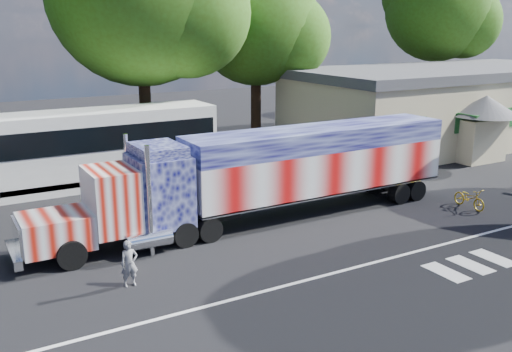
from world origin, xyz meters
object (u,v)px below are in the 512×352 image
coach_bus (88,147)px  woman (129,264)px  bicycle (469,198)px  tree_far_ne (440,9)px  tree_ne_a (258,23)px  semi_truck (273,172)px

coach_bus → woman: size_ratio=8.84×
bicycle → tree_far_ne: tree_far_ne is taller
tree_ne_a → tree_far_ne: bearing=5.8°
semi_truck → bicycle: 9.15m
coach_bus → tree_far_ne: tree_far_ne is taller
tree_far_ne → semi_truck: bearing=-148.4°
coach_bus → tree_far_ne: 33.79m
semi_truck → woman: 8.03m
bicycle → semi_truck: bearing=163.9°
semi_truck → tree_ne_a: (7.76, 14.60, 6.06)m
semi_truck → woman: size_ratio=12.61×
woman → tree_far_ne: tree_far_ne is taller
woman → tree_far_ne: 40.28m
woman → tree_far_ne: size_ratio=0.11×
tree_ne_a → bicycle: bearing=-87.7°
tree_far_ne → tree_ne_a: tree_far_ne is taller
bicycle → coach_bus: bearing=142.3°
tree_ne_a → semi_truck: bearing=-118.0°
semi_truck → coach_bus: bearing=120.2°
bicycle → tree_ne_a: bearing=96.2°
coach_bus → bicycle: (13.82, -12.27, -1.53)m
woman → bicycle: 15.70m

